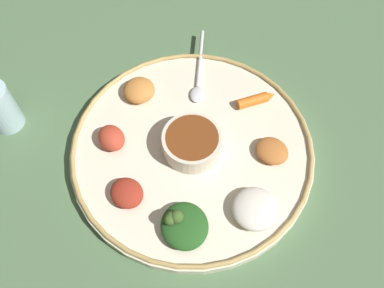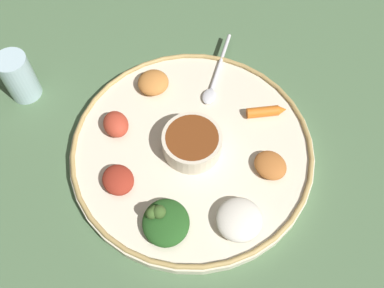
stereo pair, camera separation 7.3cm
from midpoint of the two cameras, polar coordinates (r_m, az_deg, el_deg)
name	(u,v)px [view 1 (the left image)]	position (r m, az deg, el deg)	size (l,w,h in m)	color
ground_plane	(192,154)	(0.76, -2.74, -1.50)	(2.40, 2.40, 0.00)	#4C6B47
platter	(192,151)	(0.75, -2.77, -1.16)	(0.41, 0.41, 0.02)	beige
platter_rim	(192,147)	(0.74, -2.81, -0.71)	(0.41, 0.41, 0.01)	tan
center_bowl	(192,142)	(0.72, -2.87, -0.04)	(0.10, 0.10, 0.04)	beige
spoon	(198,77)	(0.82, -1.72, 8.52)	(0.10, 0.15, 0.01)	silver
greens_pile	(183,225)	(0.67, -4.31, -10.75)	(0.09, 0.09, 0.04)	#23511E
carrot_near_spoon	(256,100)	(0.78, 5.69, 5.53)	(0.07, 0.03, 0.02)	orange
mound_rice_white	(255,209)	(0.68, 5.18, -8.69)	(0.07, 0.07, 0.03)	silver
mound_squash	(139,90)	(0.80, -9.51, 6.72)	(0.06, 0.06, 0.03)	#C67A38
mound_berbere_red	(111,138)	(0.75, -13.19, 0.52)	(0.05, 0.04, 0.03)	#B73D28
mound_beet	(127,193)	(0.70, -11.43, -6.56)	(0.06, 0.05, 0.03)	maroon
mound_chickpea	(272,151)	(0.73, 7.60, -1.14)	(0.06, 0.05, 0.02)	#B2662D
drinking_glass	(1,110)	(0.84, -25.92, 3.84)	(0.06, 0.06, 0.09)	silver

